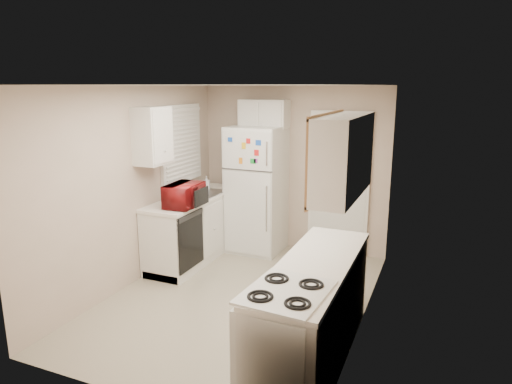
% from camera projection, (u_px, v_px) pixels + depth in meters
% --- Properties ---
extents(floor, '(3.80, 3.80, 0.00)m').
position_uv_depth(floor, '(239.00, 298.00, 5.28)').
color(floor, '#B2A88E').
rests_on(floor, ground).
extents(ceiling, '(3.80, 3.80, 0.00)m').
position_uv_depth(ceiling, '(237.00, 85.00, 4.73)').
color(ceiling, white).
rests_on(ceiling, floor).
extents(wall_left, '(3.80, 3.80, 0.00)m').
position_uv_depth(wall_left, '(134.00, 186.00, 5.53)').
color(wall_left, '#BDA793').
rests_on(wall_left, floor).
extents(wall_right, '(3.80, 3.80, 0.00)m').
position_uv_depth(wall_right, '(367.00, 210.00, 4.48)').
color(wall_right, '#BDA793').
rests_on(wall_right, floor).
extents(wall_back, '(2.80, 2.80, 0.00)m').
position_uv_depth(wall_back, '(293.00, 169.00, 6.71)').
color(wall_back, '#BDA793').
rests_on(wall_back, floor).
extents(wall_front, '(2.80, 2.80, 0.00)m').
position_uv_depth(wall_front, '(128.00, 255.00, 3.30)').
color(wall_front, '#BDA793').
rests_on(wall_front, floor).
extents(left_counter, '(0.60, 1.80, 0.90)m').
position_uv_depth(left_counter, '(195.00, 228.00, 6.40)').
color(left_counter, silver).
rests_on(left_counter, floor).
extents(dishwasher, '(0.03, 0.58, 0.72)m').
position_uv_depth(dishwasher, '(191.00, 241.00, 5.74)').
color(dishwasher, black).
rests_on(dishwasher, floor).
extents(sink, '(0.54, 0.74, 0.16)m').
position_uv_depth(sink, '(199.00, 197.00, 6.44)').
color(sink, gray).
rests_on(sink, left_counter).
extents(microwave, '(0.54, 0.32, 0.35)m').
position_uv_depth(microwave, '(184.00, 195.00, 5.75)').
color(microwave, maroon).
rests_on(microwave, left_counter).
extents(soap_bottle, '(0.12, 0.12, 0.20)m').
position_uv_depth(soap_bottle, '(207.00, 183.00, 6.70)').
color(soap_bottle, silver).
rests_on(soap_bottle, left_counter).
extents(window_blinds, '(0.10, 0.98, 1.08)m').
position_uv_depth(window_blinds, '(182.00, 144.00, 6.37)').
color(window_blinds, silver).
rests_on(window_blinds, wall_left).
extents(upper_cabinet_left, '(0.30, 0.45, 0.70)m').
position_uv_depth(upper_cabinet_left, '(152.00, 136.00, 5.54)').
color(upper_cabinet_left, silver).
rests_on(upper_cabinet_left, wall_left).
extents(refrigerator, '(0.77, 0.75, 1.84)m').
position_uv_depth(refrigerator, '(257.00, 189.00, 6.66)').
color(refrigerator, silver).
rests_on(refrigerator, floor).
extents(cabinet_over_fridge, '(0.70, 0.30, 0.40)m').
position_uv_depth(cabinet_over_fridge, '(264.00, 114.00, 6.55)').
color(cabinet_over_fridge, silver).
rests_on(cabinet_over_fridge, wall_back).
extents(interior_door, '(0.86, 0.06, 2.08)m').
position_uv_depth(interior_door, '(339.00, 185.00, 6.45)').
color(interior_door, silver).
rests_on(interior_door, floor).
extents(right_counter, '(0.60, 2.00, 0.90)m').
position_uv_depth(right_counter, '(313.00, 310.00, 4.04)').
color(right_counter, silver).
rests_on(right_counter, floor).
extents(stove, '(0.62, 0.75, 0.86)m').
position_uv_depth(stove, '(286.00, 350.00, 3.48)').
color(stove, silver).
rests_on(stove, floor).
extents(upper_cabinet_right, '(0.30, 1.20, 0.70)m').
position_uv_depth(upper_cabinet_right, '(344.00, 156.00, 3.95)').
color(upper_cabinet_right, silver).
rests_on(upper_cabinet_right, wall_right).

